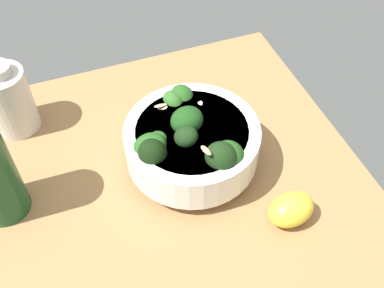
% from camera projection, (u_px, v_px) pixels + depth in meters
% --- Properties ---
extents(ground_plane, '(0.57, 0.57, 0.04)m').
position_uv_depth(ground_plane, '(161.00, 205.00, 0.62)').
color(ground_plane, '#996D42').
extents(bowl_of_broccoli, '(0.18, 0.18, 0.10)m').
position_uv_depth(bowl_of_broccoli, '(191.00, 142.00, 0.61)').
color(bowl_of_broccoli, white).
rests_on(bowl_of_broccoli, ground_plane).
extents(lemon_wedge, '(0.05, 0.07, 0.04)m').
position_uv_depth(lemon_wedge, '(291.00, 210.00, 0.57)').
color(lemon_wedge, yellow).
rests_on(lemon_wedge, ground_plane).
extents(bottle_tall, '(0.07, 0.07, 0.11)m').
position_uv_depth(bottle_tall, '(9.00, 100.00, 0.65)').
color(bottle_tall, beige).
rests_on(bottle_tall, ground_plane).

